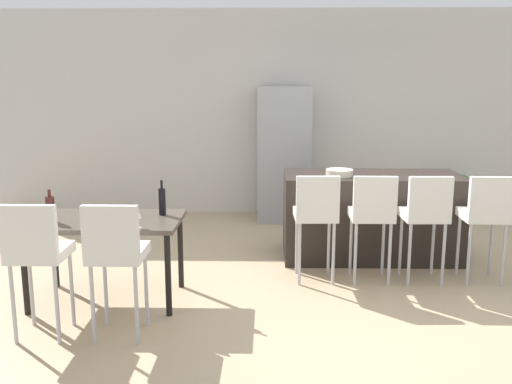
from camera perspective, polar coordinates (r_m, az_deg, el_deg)
The scene contains 17 objects.
ground_plane at distance 5.62m, azimuth 10.56°, elevation -8.70°, with size 10.00×10.00×0.00m, color tan.
back_wall at distance 8.14m, azimuth 7.71°, elevation 7.99°, with size 10.00×0.12×2.90m, color beige.
kitchen_island at distance 6.20m, azimuth 11.69°, elevation -2.41°, with size 1.89×0.83×0.92m, color black.
bar_chair_left at distance 5.28m, azimuth 6.18°, elevation -1.95°, with size 0.41×0.41×1.05m.
bar_chair_middle at distance 5.36m, azimuth 11.84°, elevation -1.94°, with size 0.40×0.40×1.05m.
bar_chair_right at distance 5.47m, azimuth 17.01°, elevation -1.93°, with size 0.41×0.41×1.05m.
bar_chair_far at distance 5.65m, azimuth 22.49°, elevation -1.89°, with size 0.41×0.41×1.05m.
dining_table at distance 4.98m, azimuth -15.17°, elevation -3.49°, with size 1.30×0.77×0.74m.
dining_chair_near at distance 4.39m, azimuth -21.60°, elevation -5.42°, with size 0.40×0.40×1.05m.
dining_chair_far at distance 4.20m, azimuth -14.20°, elevation -5.71°, with size 0.40×0.40×1.05m.
wine_bottle_end at distance 4.97m, azimuth -9.60°, elevation -0.93°, with size 0.06×0.06×0.31m.
wine_bottle_inner at distance 4.97m, azimuth -20.34°, elevation -1.61°, with size 0.07×0.07×0.28m.
wine_glass_left at distance 4.56m, azimuth -12.09°, elevation -2.12°, with size 0.07×0.07×0.17m.
wine_glass_middle at distance 4.61m, azimuth -15.39°, elevation -2.12°, with size 0.07×0.07×0.17m.
refrigerator at distance 7.70m, azimuth 2.86°, elevation 3.94°, with size 0.72×0.68×1.84m, color #939699.
fruit_bowl at distance 5.93m, azimuth 8.54°, elevation 1.98°, with size 0.29×0.29×0.07m, color beige.
potted_plant at distance 8.22m, azimuth 20.07°, elevation -0.09°, with size 0.44×0.44×0.64m.
Camera 1 is at (-0.90, -5.21, 1.90)m, focal length 39.02 mm.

